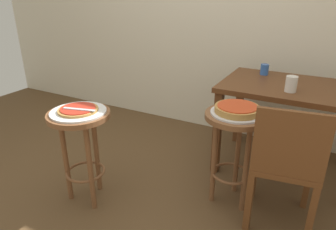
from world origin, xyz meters
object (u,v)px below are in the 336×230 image
at_px(pizza_foreground, 78,109).
at_px(dining_table, 291,99).
at_px(stool_foreground, 81,136).
at_px(pizza_server_knife, 79,109).
at_px(serving_plate_foreground, 78,112).
at_px(pizza_middle, 237,109).
at_px(wooden_chair, 285,163).
at_px(cup_near_edge, 291,84).
at_px(stool_middle, 235,137).
at_px(serving_plate_middle, 237,113).
at_px(cup_far_edge, 264,69).

bearing_deg(pizza_foreground, dining_table, 43.06).
bearing_deg(stool_foreground, pizza_server_knife, -33.69).
distance_m(serving_plate_foreground, dining_table, 1.62).
xyz_separation_m(pizza_middle, wooden_chair, (0.35, -0.10, -0.25)).
xyz_separation_m(pizza_foreground, wooden_chair, (1.28, 0.38, -0.24)).
distance_m(cup_near_edge, pizza_server_knife, 1.50).
height_order(dining_table, cup_near_edge, cup_near_edge).
relative_size(pizza_middle, wooden_chair, 0.35).
bearing_deg(stool_foreground, cup_near_edge, 38.20).
height_order(stool_foreground, stool_middle, same).
xyz_separation_m(stool_middle, serving_plate_middle, (0.00, 0.00, 0.18)).
distance_m(serving_plate_middle, pizza_server_knife, 1.03).
relative_size(pizza_foreground, serving_plate_middle, 0.76).
height_order(stool_foreground, pizza_middle, pizza_middle).
height_order(serving_plate_foreground, pizza_server_knife, pizza_server_knife).
bearing_deg(wooden_chair, stool_foreground, -163.45).
distance_m(stool_middle, serving_plate_middle, 0.18).
bearing_deg(pizza_server_knife, cup_near_edge, 24.63).
height_order(stool_foreground, serving_plate_middle, serving_plate_middle).
relative_size(stool_foreground, serving_plate_middle, 1.99).
distance_m(stool_middle, wooden_chair, 0.37).
height_order(pizza_foreground, pizza_server_knife, pizza_server_knife).
bearing_deg(cup_near_edge, pizza_server_knife, -140.49).
distance_m(dining_table, cup_far_edge, 0.38).
xyz_separation_m(stool_foreground, wooden_chair, (1.28, 0.38, -0.05)).
height_order(dining_table, wooden_chair, wooden_chair).
bearing_deg(pizza_middle, dining_table, 67.88).
height_order(stool_foreground, cup_near_edge, cup_near_edge).
bearing_deg(cup_far_edge, pizza_foreground, -124.80).
bearing_deg(pizza_server_knife, pizza_middle, 13.98).
distance_m(pizza_middle, wooden_chair, 0.44).
xyz_separation_m(dining_table, cup_far_edge, (-0.27, 0.21, 0.16)).
distance_m(pizza_foreground, pizza_server_knife, 0.04).
bearing_deg(wooden_chair, serving_plate_foreground, -163.45).
relative_size(pizza_middle, cup_near_edge, 2.54).
bearing_deg(cup_far_edge, dining_table, -37.29).
distance_m(stool_foreground, pizza_foreground, 0.19).
xyz_separation_m(stool_middle, pizza_middle, (0.00, 0.00, 0.20)).
bearing_deg(stool_foreground, serving_plate_middle, 27.11).
bearing_deg(cup_far_edge, cup_near_edge, -54.67).
distance_m(stool_foreground, serving_plate_foreground, 0.18).
xyz_separation_m(pizza_middle, dining_table, (0.26, 0.63, -0.09)).
bearing_deg(cup_far_edge, stool_middle, -89.02).
bearing_deg(stool_foreground, cup_far_edge, 55.20).
bearing_deg(pizza_middle, cup_near_edge, 60.70).
distance_m(stool_foreground, pizza_middle, 1.06).
bearing_deg(stool_middle, serving_plate_foreground, -152.89).
xyz_separation_m(pizza_foreground, pizza_server_knife, (0.03, -0.02, 0.01)).
bearing_deg(stool_foreground, serving_plate_foreground, 90.00).
xyz_separation_m(pizza_foreground, stool_middle, (0.93, 0.48, -0.19)).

